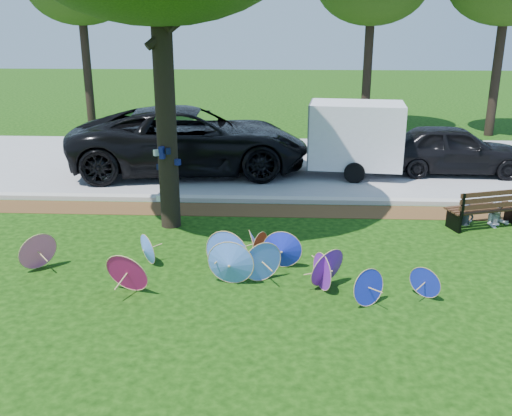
{
  "coord_description": "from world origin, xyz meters",
  "views": [
    {
      "loc": [
        1.03,
        -8.81,
        4.51
      ],
      "look_at": [
        0.5,
        2.0,
        0.9
      ],
      "focal_mm": 40.0,
      "sensor_mm": 36.0,
      "label": 1
    }
  ],
  "objects": [
    {
      "name": "ground",
      "position": [
        0.0,
        0.0,
        0.0
      ],
      "size": [
        90.0,
        90.0,
        0.0
      ],
      "primitive_type": "plane",
      "color": "black",
      "rests_on": "ground"
    },
    {
      "name": "cargo_trailer",
      "position": [
        3.17,
        7.97,
        1.24
      ],
      "size": [
        2.84,
        1.97,
        2.47
      ],
      "primitive_type": "cube",
      "rotation": [
        0.0,
        0.0,
        -0.11
      ],
      "color": "silver",
      "rests_on": "ground"
    },
    {
      "name": "person_left",
      "position": [
        5.23,
        3.7,
        0.52
      ],
      "size": [
        0.42,
        0.33,
        1.03
      ],
      "primitive_type": "imported",
      "rotation": [
        0.0,
        0.0,
        0.24
      ],
      "color": "#39404E",
      "rests_on": "ground"
    },
    {
      "name": "dark_pickup",
      "position": [
        6.16,
        8.36,
        0.74
      ],
      "size": [
        4.4,
        1.85,
        1.49
      ],
      "primitive_type": "imported",
      "rotation": [
        0.0,
        0.0,
        1.55
      ],
      "color": "black",
      "rests_on": "ground"
    },
    {
      "name": "person_right",
      "position": [
        5.93,
        3.7,
        0.57
      ],
      "size": [
        0.57,
        0.45,
        1.13
      ],
      "primitive_type": "imported",
      "rotation": [
        0.0,
        0.0,
        -0.04
      ],
      "color": "silver",
      "rests_on": "ground"
    },
    {
      "name": "parasol_pile",
      "position": [
        0.22,
        0.57,
        0.38
      ],
      "size": [
        7.67,
        2.42,
        0.9
      ],
      "color": "#C61868",
      "rests_on": "ground"
    },
    {
      "name": "park_bench",
      "position": [
        5.58,
        3.65,
        0.45
      ],
      "size": [
        1.86,
        1.17,
        0.91
      ],
      "primitive_type": null,
      "rotation": [
        0.0,
        0.0,
        0.31
      ],
      "color": "black",
      "rests_on": "ground"
    },
    {
      "name": "black_van",
      "position": [
        -1.8,
        8.15,
        0.99
      ],
      "size": [
        7.48,
        4.11,
        1.98
      ],
      "primitive_type": "imported",
      "rotation": [
        0.0,
        0.0,
        1.69
      ],
      "color": "black",
      "rests_on": "ground"
    },
    {
      "name": "curb",
      "position": [
        0.0,
        5.2,
        0.06
      ],
      "size": [
        90.0,
        0.3,
        0.12
      ],
      "primitive_type": "cube",
      "color": "#B7B5AD",
      "rests_on": "ground"
    },
    {
      "name": "mulch_strip",
      "position": [
        0.0,
        4.5,
        0.01
      ],
      "size": [
        90.0,
        1.0,
        0.01
      ],
      "primitive_type": "cube",
      "color": "#472D16",
      "rests_on": "ground"
    },
    {
      "name": "street",
      "position": [
        0.0,
        9.35,
        0.01
      ],
      "size": [
        90.0,
        8.0,
        0.01
      ],
      "primitive_type": "cube",
      "color": "gray",
      "rests_on": "ground"
    }
  ]
}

